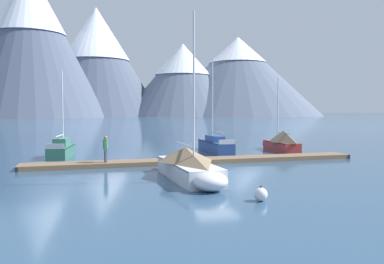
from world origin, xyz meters
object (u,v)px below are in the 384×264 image
Objects in this scene: sailboat_mid_dock_starboard at (281,141)px; sailboat_mid_dock_port at (214,145)px; mooring_buoy_channel_marker at (261,194)px; sailboat_second_berth at (189,164)px; person_on_dock at (106,147)px; sailboat_nearest_berth at (63,149)px.

sailboat_mid_dock_port is at bearing 171.80° from sailboat_mid_dock_starboard.
sailboat_mid_dock_starboard is 10.34× the size of mooring_buoy_channel_marker.
sailboat_mid_dock_port is (5.13, 12.64, -0.19)m from sailboat_second_berth.
mooring_buoy_channel_marker is (-9.38, -17.30, -0.58)m from sailboat_mid_dock_starboard.
mooring_buoy_channel_marker is at bearing -62.26° from person_on_dock.
sailboat_nearest_berth is 0.79× the size of sailboat_second_berth.
sailboat_mid_dock_starboard is 3.81× the size of person_on_dock.
sailboat_second_berth is at bearing -133.10° from sailboat_mid_dock_starboard.
sailboat_nearest_berth is at bearing 116.70° from mooring_buoy_channel_marker.
person_on_dock is 2.71× the size of mooring_buoy_channel_marker.
person_on_dock is at bearing 127.03° from sailboat_second_berth.
sailboat_nearest_berth is at bearing 178.82° from sailboat_mid_dock_starboard.
sailboat_second_berth reaches higher than sailboat_mid_dock_port.
sailboat_mid_dock_starboard is at bearing 46.90° from sailboat_second_berth.
sailboat_nearest_berth is at bearing -177.81° from sailboat_mid_dock_port.
sailboat_second_berth is 5.03× the size of person_on_dock.
sailboat_mid_dock_starboard is (5.89, -0.85, 0.26)m from sailboat_mid_dock_port.
mooring_buoy_channel_marker is at bearing -63.30° from sailboat_nearest_berth.
sailboat_mid_dock_port is at bearing 2.19° from sailboat_nearest_berth.
sailboat_mid_dock_port reaches higher than mooring_buoy_channel_marker.
sailboat_mid_dock_port reaches higher than sailboat_nearest_berth.
sailboat_second_berth is 5.78m from mooring_buoy_channel_marker.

